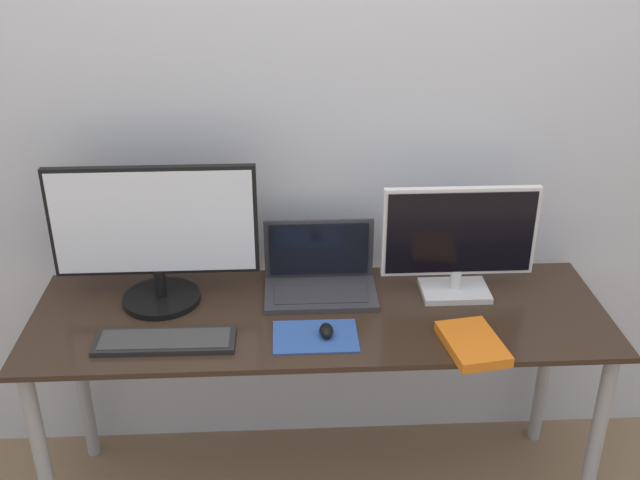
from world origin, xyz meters
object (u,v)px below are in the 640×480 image
object	(u,v)px
monitor_left	(155,234)
keyboard	(165,341)
laptop	(320,275)
book	(473,344)
mouse	(326,331)
monitor_right	(459,240)

from	to	relation	value
monitor_left	keyboard	world-z (taller)	monitor_left
laptop	keyboard	world-z (taller)	laptop
laptop	book	bearing A→B (deg)	-40.12
mouse	book	world-z (taller)	mouse
monitor_left	keyboard	distance (m)	0.34
monitor_right	laptop	world-z (taller)	monitor_right
keyboard	book	bearing A→B (deg)	-4.41
keyboard	mouse	distance (m)	0.47
mouse	laptop	bearing A→B (deg)	90.98
monitor_left	mouse	world-z (taller)	monitor_left
monitor_right	mouse	world-z (taller)	monitor_right
mouse	keyboard	bearing A→B (deg)	-178.65
monitor_left	keyboard	xyz separation A→B (m)	(0.04, -0.25, -0.23)
monitor_left	mouse	distance (m)	0.61
mouse	book	bearing A→B (deg)	-10.80
monitor_left	laptop	xyz separation A→B (m)	(0.51, 0.04, -0.18)
monitor_right	mouse	distance (m)	0.52
keyboard	mouse	world-z (taller)	mouse
laptop	mouse	bearing A→B (deg)	-89.02
monitor_left	monitor_right	size ratio (longest dim) A/B	1.30
monitor_right	mouse	xyz separation A→B (m)	(-0.43, -0.23, -0.17)
laptop	keyboard	bearing A→B (deg)	-148.40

